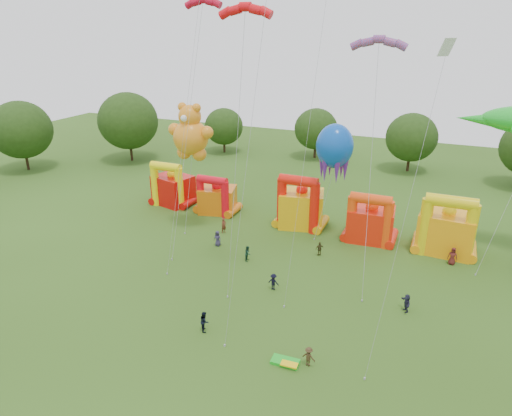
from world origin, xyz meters
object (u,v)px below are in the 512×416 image
at_px(bouncy_castle_0, 172,188).
at_px(octopus_kite, 332,161).
at_px(teddy_bear_kite, 190,141).
at_px(spectator_0, 218,238).
at_px(bouncy_castle_2, 301,206).
at_px(spectator_4, 320,249).

height_order(bouncy_castle_0, octopus_kite, octopus_kite).
bearing_deg(octopus_kite, teddy_bear_kite, -162.90).
bearing_deg(bouncy_castle_0, octopus_kite, -3.78).
height_order(teddy_bear_kite, spectator_0, teddy_bear_kite).
xyz_separation_m(bouncy_castle_0, bouncy_castle_2, (18.17, -0.33, 0.21)).
distance_m(teddy_bear_kite, octopus_kite, 15.77).
distance_m(bouncy_castle_2, teddy_bear_kite, 15.01).
height_order(bouncy_castle_0, teddy_bear_kite, teddy_bear_kite).
bearing_deg(bouncy_castle_2, teddy_bear_kite, -153.08).
height_order(bouncy_castle_0, spectator_4, bouncy_castle_0).
distance_m(bouncy_castle_0, spectator_0, 14.62).
bearing_deg(spectator_0, teddy_bear_kite, 149.36).
xyz_separation_m(bouncy_castle_2, teddy_bear_kite, (-11.26, -5.72, 8.12)).
bearing_deg(bouncy_castle_2, octopus_kite, -16.69).
height_order(octopus_kite, spectator_0, octopus_kite).
relative_size(bouncy_castle_2, spectator_0, 3.83).
xyz_separation_m(bouncy_castle_2, spectator_0, (-6.72, -8.63, -1.67)).
distance_m(bouncy_castle_2, spectator_0, 11.06).
bearing_deg(spectator_4, spectator_0, -26.94).
distance_m(teddy_bear_kite, spectator_4, 18.39).
distance_m(bouncy_castle_0, bouncy_castle_2, 18.17).
distance_m(bouncy_castle_2, spectator_4, 7.96).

